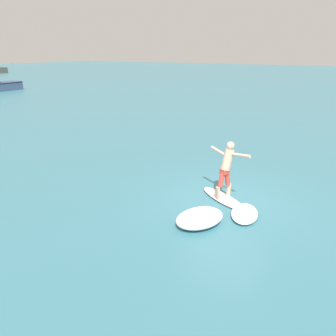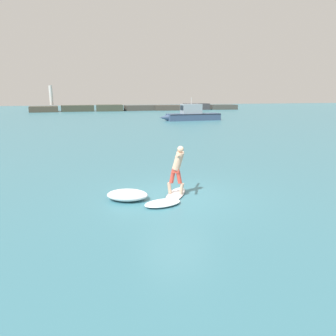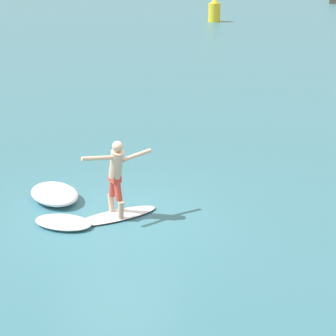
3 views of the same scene
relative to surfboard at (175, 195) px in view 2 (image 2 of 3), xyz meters
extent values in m
plane|color=teal|center=(0.07, -0.06, -0.04)|extent=(200.00, 200.00, 0.00)
cube|color=#433F33|center=(-8.75, 61.94, 0.53)|extent=(5.80, 4.94, 1.13)
cube|color=#3D4133|center=(-2.02, 61.94, 0.60)|extent=(6.73, 3.70, 1.28)
cube|color=#3D4134|center=(4.71, 61.94, 0.62)|extent=(5.88, 4.68, 1.31)
cube|color=#46423B|center=(11.44, 61.94, 0.54)|extent=(6.76, 3.51, 1.15)
cube|color=#463F37|center=(18.16, 61.94, 0.53)|extent=(7.20, 5.13, 1.12)
cube|color=#3B3A3E|center=(24.89, 61.94, 0.69)|extent=(5.58, 3.45, 1.44)
cube|color=#44443E|center=(31.62, 61.94, 0.51)|extent=(6.42, 4.72, 1.10)
cylinder|color=silver|center=(-7.13, 61.94, 3.29)|extent=(0.70, 0.70, 3.94)
ellipsoid|color=white|center=(0.02, 0.03, 0.00)|extent=(1.50, 1.96, 0.07)
ellipsoid|color=white|center=(-0.50, -0.82, 0.00)|extent=(0.41, 0.40, 0.06)
ellipsoid|color=#2D2D33|center=(0.02, 0.03, 0.00)|extent=(1.52, 1.97, 0.03)
cone|color=black|center=(0.43, 0.71, -0.10)|extent=(0.07, 0.07, 0.14)
cone|color=black|center=(0.23, 0.68, -0.10)|extent=(0.07, 0.07, 0.14)
cone|color=black|center=(0.50, 0.51, -0.10)|extent=(0.07, 0.07, 0.14)
cylinder|color=#D0A689|center=(0.22, -0.07, 0.24)|extent=(0.22, 0.20, 0.41)
cylinder|color=#CD4437|center=(0.13, -0.02, 0.65)|extent=(0.27, 0.23, 0.45)
cylinder|color=#D0A689|center=(-0.18, 0.13, 0.24)|extent=(0.22, 0.20, 0.41)
cylinder|color=#CD4437|center=(-0.09, 0.09, 0.65)|extent=(0.27, 0.23, 0.45)
cube|color=#CD4437|center=(0.02, 0.03, 0.91)|extent=(0.32, 0.29, 0.16)
cylinder|color=#D0A689|center=(0.10, -0.01, 1.26)|extent=(0.52, 0.45, 0.70)
sphere|color=#D0A689|center=(0.17, -0.04, 1.69)|extent=(0.23, 0.23, 0.23)
cylinder|color=#D0A689|center=(0.36, 0.40, 1.40)|extent=(0.42, 0.66, 0.21)
cylinder|color=#D0A689|center=(-0.07, -0.47, 1.52)|extent=(0.39, 0.66, 0.20)
cube|color=#364A6A|center=(13.09, 32.67, 0.44)|extent=(7.63, 2.26, 0.94)
cone|color=#364A6A|center=(8.78, 32.54, 0.44)|extent=(1.35, 0.98, 0.94)
cube|color=black|center=(13.09, 32.67, 0.83)|extent=(7.56, 2.32, 0.08)
cube|color=#909DA7|center=(12.74, 32.66, 1.56)|extent=(2.81, 1.60, 1.31)
cube|color=#232D38|center=(11.34, 32.62, 1.72)|extent=(0.07, 1.22, 0.66)
cylinder|color=silver|center=(12.74, 32.66, 2.67)|extent=(0.06, 0.06, 0.90)
cube|color=black|center=(17.00, 32.79, 0.48)|extent=(0.29, 0.37, 0.52)
ellipsoid|color=white|center=(-1.77, 0.02, 0.14)|extent=(1.71, 1.47, 0.36)
ellipsoid|color=white|center=(-0.73, -0.90, 0.04)|extent=(1.44, 1.02, 0.16)
camera|label=1|loc=(-8.96, -3.16, 4.40)|focal=35.00mm
camera|label=2|loc=(-3.51, -10.96, 3.63)|focal=35.00mm
camera|label=3|loc=(6.77, -9.22, 5.52)|focal=60.00mm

